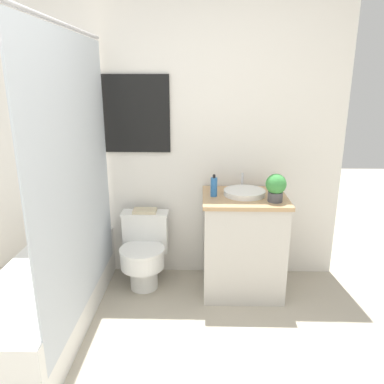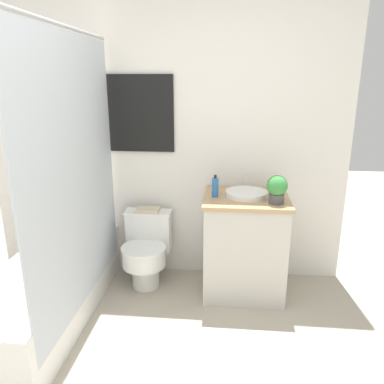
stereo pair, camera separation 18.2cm
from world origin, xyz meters
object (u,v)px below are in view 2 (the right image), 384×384
toilet (146,249)px  potted_plant (277,188)px  sink (246,193)px  book_on_tank (148,210)px  soap_bottle (215,187)px

toilet → potted_plant: (1.02, -0.18, 0.61)m
sink → book_on_tank: bearing=169.8°
potted_plant → toilet: bearing=170.0°
toilet → sink: size_ratio=1.69×
potted_plant → soap_bottle: bearing=165.3°
toilet → soap_bottle: bearing=-6.1°
sink → book_on_tank: (-0.81, 0.15, -0.21)m
toilet → book_on_tank: (-0.00, 0.12, 0.31)m
sink → potted_plant: potted_plant is taller
soap_bottle → potted_plant: 0.47m
potted_plant → book_on_tank: size_ratio=1.08×
toilet → soap_bottle: size_ratio=3.53×
toilet → potted_plant: bearing=-10.0°
toilet → book_on_tank: size_ratio=3.13×
toilet → sink: (0.81, -0.02, 0.52)m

